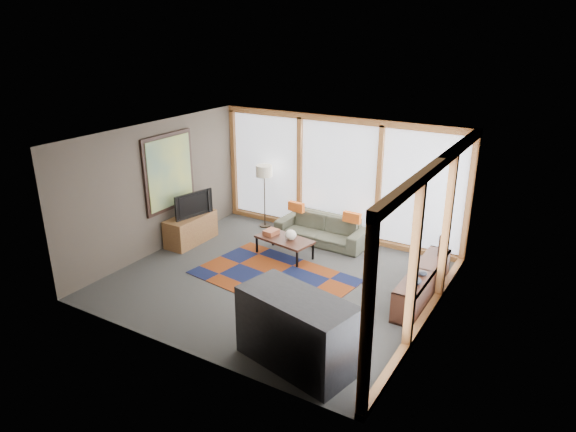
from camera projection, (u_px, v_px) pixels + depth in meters
The scene contains 17 objects.
ground at pixel (277, 280), 9.24m from camera, with size 5.50×5.50×0.00m, color #302F2D.
room_envelope at pixel (317, 195), 8.92m from camera, with size 5.52×5.02×2.62m.
rug at pixel (274, 276), 9.35m from camera, with size 2.78×1.79×0.01m, color #66270B.
sofa at pixel (322, 229), 10.76m from camera, with size 1.93×0.76×0.56m, color #39382B.
pillow_left at pixel (296, 207), 10.94m from camera, with size 0.37×0.11×0.20m, color #D45A1A.
pillow_right at pixel (352, 217), 10.34m from camera, with size 0.38×0.11×0.21m, color #D45A1A.
floor_lamp at pixel (265, 196), 11.45m from camera, with size 0.36×0.36×1.43m, color #2D2117, non-canonical shape.
coffee_table at pixel (285, 247), 10.13m from camera, with size 1.13×0.56×0.38m, color black, non-canonical shape.
book_stack at pixel (271, 232), 10.25m from camera, with size 0.23×0.28×0.09m, color #9B4E2F.
vase at pixel (291, 235), 9.97m from camera, with size 0.23×0.23×0.20m, color silver.
bookshelf at pixel (422, 283), 8.56m from camera, with size 0.38×2.08×0.52m, color black, non-canonical shape.
bowl_a at pixel (415, 281), 7.99m from camera, with size 0.22×0.22×0.11m, color black.
bowl_b at pixel (423, 273), 8.26m from camera, with size 0.15×0.15×0.07m, color black.
shelf_picture at pixel (443, 244), 8.98m from camera, with size 0.04×0.30×0.39m, color black.
tv_console at pixel (191, 229), 10.75m from camera, with size 0.49×1.18×0.59m, color brown.
television at pixel (191, 204), 10.58m from camera, with size 0.91×0.12×0.52m, color black.
bar_counter at pixel (297, 331), 6.80m from camera, with size 1.60×0.75×1.01m, color black.
Camera 1 is at (4.41, -6.98, 4.32)m, focal length 32.00 mm.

